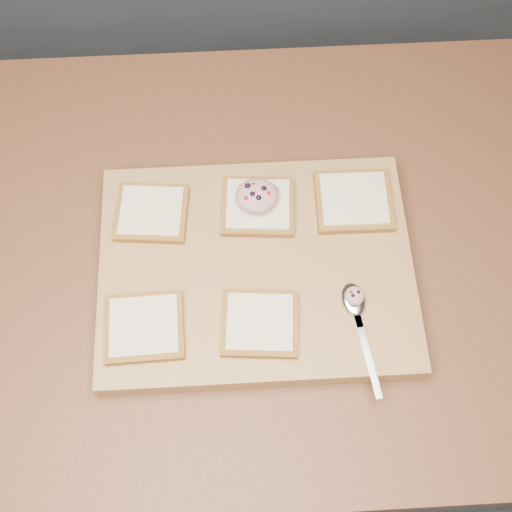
{
  "coord_description": "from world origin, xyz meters",
  "views": [
    {
      "loc": [
        -0.02,
        -0.44,
        1.81
      ],
      "look_at": [
        0.0,
        -0.05,
        0.97
      ],
      "focal_mm": 45.0,
      "sensor_mm": 36.0,
      "label": 1
    }
  ],
  "objects_px": {
    "cutting_board": "(256,269)",
    "spoon": "(356,307)",
    "tuna_salad_dollop": "(257,196)",
    "bread_far_center": "(258,206)"
  },
  "relations": [
    {
      "from": "cutting_board",
      "to": "spoon",
      "type": "relative_size",
      "value": 2.7
    },
    {
      "from": "tuna_salad_dollop",
      "to": "spoon",
      "type": "distance_m",
      "value": 0.22
    },
    {
      "from": "bread_far_center",
      "to": "spoon",
      "type": "xyz_separation_m",
      "value": [
        0.13,
        -0.17,
        -0.0
      ]
    },
    {
      "from": "spoon",
      "to": "bread_far_center",
      "type": "bearing_deg",
      "value": 127.24
    },
    {
      "from": "bread_far_center",
      "to": "spoon",
      "type": "relative_size",
      "value": 0.68
    },
    {
      "from": "cutting_board",
      "to": "bread_far_center",
      "type": "height_order",
      "value": "bread_far_center"
    },
    {
      "from": "cutting_board",
      "to": "bread_far_center",
      "type": "xyz_separation_m",
      "value": [
        0.01,
        0.09,
        0.03
      ]
    },
    {
      "from": "bread_far_center",
      "to": "spoon",
      "type": "height_order",
      "value": "bread_far_center"
    },
    {
      "from": "cutting_board",
      "to": "bread_far_center",
      "type": "bearing_deg",
      "value": 85.08
    },
    {
      "from": "tuna_salad_dollop",
      "to": "spoon",
      "type": "height_order",
      "value": "tuna_salad_dollop"
    }
  ]
}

